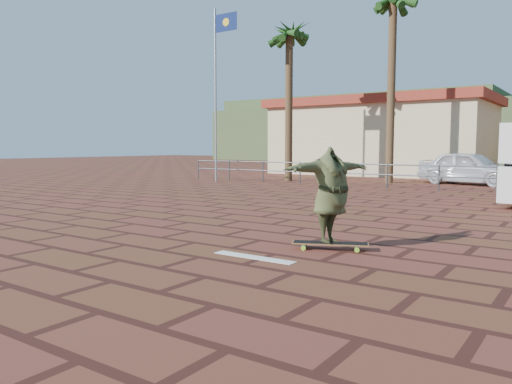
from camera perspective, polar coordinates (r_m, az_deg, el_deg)
ground at (r=9.05m, az=0.47°, el=-5.55°), size 120.00×120.00×0.00m
paint_stripe at (r=7.70m, az=-0.24°, el=-7.47°), size 1.40×0.22×0.01m
guardrail at (r=20.02m, az=20.18°, el=2.05°), size 24.06×0.06×1.00m
flagpole at (r=23.80m, az=-4.42°, el=12.37°), size 1.30×0.10×8.00m
palm_far_left at (r=24.85m, az=3.83°, el=17.21°), size 2.40×2.40×8.25m
palm_left at (r=24.55m, az=15.42°, el=19.87°), size 2.40×2.40×9.45m
building_west at (r=31.35m, az=14.21°, el=6.20°), size 12.60×7.60×4.50m
hill_back at (r=68.91m, az=11.67°, el=7.11°), size 35.00×14.00×8.00m
longboard at (r=8.31m, az=8.48°, el=-5.88°), size 1.25×0.76×0.12m
skateboarder at (r=8.20m, az=8.56°, el=-0.34°), size 1.03×2.00×1.57m
car_silver at (r=23.85m, az=23.21°, el=2.56°), size 4.62×2.71×1.48m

